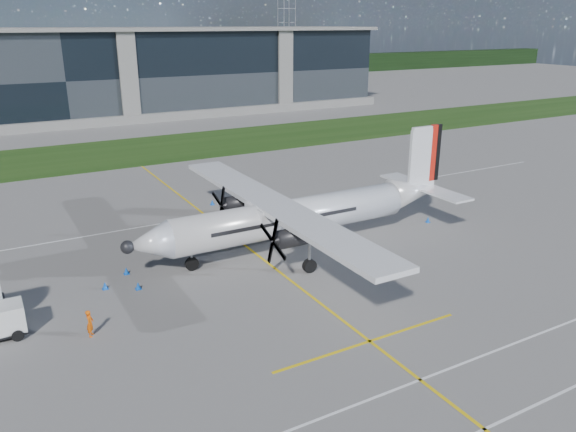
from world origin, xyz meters
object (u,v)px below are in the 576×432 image
object	(u,v)px
safety_cone_nose_stbd	(126,271)
pylon_east	(287,27)
safety_cone_fwd	(105,285)
safety_cone_tail	(428,220)
ground_crew_person	(90,321)
safety_cone_nose_port	(138,286)
turboprop_aircraft	(303,195)
safety_cone_stbdwing	(212,202)

from	to	relation	value
safety_cone_nose_stbd	pylon_east	bearing A→B (deg)	57.03
pylon_east	safety_cone_fwd	world-z (taller)	pylon_east
safety_cone_tail	safety_cone_nose_stbd	distance (m)	25.56
pylon_east	ground_crew_person	xyz separation A→B (m)	(-95.07, -147.99, -14.10)
safety_cone_fwd	pylon_east	bearing A→B (deg)	56.83
safety_cone_nose_port	safety_cone_tail	size ratio (longest dim) A/B	1.00
turboprop_aircraft	safety_cone_nose_stbd	xyz separation A→B (m)	(-13.14, 1.62, -3.94)
ground_crew_person	safety_cone_fwd	xyz separation A→B (m)	(1.94, 5.51, -0.65)
pylon_east	turboprop_aircraft	world-z (taller)	pylon_east
safety_cone_stbdwing	turboprop_aircraft	bearing A→B (deg)	-80.95
safety_cone_nose_port	safety_cone_nose_stbd	xyz separation A→B (m)	(-0.09, 2.72, 0.00)
safety_cone_nose_port	ground_crew_person	bearing A→B (deg)	-130.67
ground_crew_person	safety_cone_tail	distance (m)	29.62
turboprop_aircraft	safety_cone_stbdwing	world-z (taller)	turboprop_aircraft
safety_cone_tail	pylon_east	bearing A→B (deg)	65.27
safety_cone_nose_stbd	safety_cone_tail	bearing A→B (deg)	-4.87
pylon_east	ground_crew_person	world-z (taller)	pylon_east
safety_cone_tail	safety_cone_nose_stbd	bearing A→B (deg)	175.13
safety_cone_tail	turboprop_aircraft	bearing A→B (deg)	177.47
pylon_east	safety_cone_nose_stbd	bearing A→B (deg)	-122.97
safety_cone_nose_stbd	safety_cone_fwd	xyz separation A→B (m)	(-1.79, -1.64, 0.00)
turboprop_aircraft	ground_crew_person	bearing A→B (deg)	-161.85
pylon_east	safety_cone_nose_stbd	xyz separation A→B (m)	(-91.34, -140.83, -14.75)
turboprop_aircraft	ground_crew_person	distance (m)	18.06
safety_cone_stbdwing	safety_cone_fwd	distance (m)	18.44
safety_cone_nose_port	safety_cone_stbdwing	distance (m)	18.04
safety_cone_nose_port	safety_cone_nose_stbd	size ratio (longest dim) A/B	1.00
safety_cone_nose_stbd	safety_cone_fwd	world-z (taller)	same
safety_cone_stbdwing	pylon_east	bearing A→B (deg)	58.14
safety_cone_nose_port	safety_cone_fwd	distance (m)	2.16
turboprop_aircraft	safety_cone_fwd	size ratio (longest dim) A/B	55.85
safety_cone_nose_port	safety_cone_stbdwing	size ratio (longest dim) A/B	1.00
turboprop_aircraft	safety_cone_nose_port	world-z (taller)	turboprop_aircraft
pylon_east	safety_cone_stbdwing	bearing A→B (deg)	-121.86
ground_crew_person	safety_cone_tail	bearing A→B (deg)	-55.90
turboprop_aircraft	safety_cone_nose_port	bearing A→B (deg)	-175.21
ground_crew_person	safety_cone_fwd	bearing A→B (deg)	5.07
safety_cone_nose_port	pylon_east	bearing A→B (deg)	57.56
turboprop_aircraft	safety_cone_fwd	distance (m)	15.44
turboprop_aircraft	safety_cone_fwd	bearing A→B (deg)	-179.94
turboprop_aircraft	ground_crew_person	xyz separation A→B (m)	(-16.87, -5.53, -3.29)
turboprop_aircraft	safety_cone_nose_port	size ratio (longest dim) A/B	55.85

